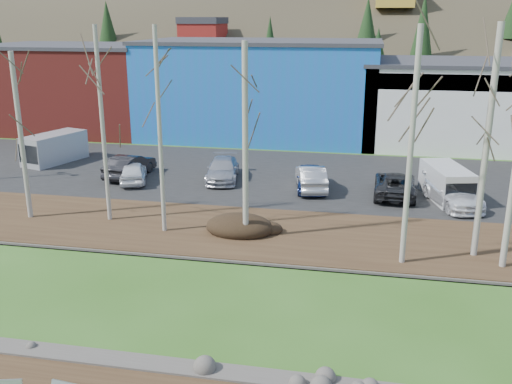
% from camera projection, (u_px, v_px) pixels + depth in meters
% --- Properties ---
extents(near_bank_rocks, '(80.00, 0.80, 0.50)m').
position_uv_depth(near_bank_rocks, '(238.00, 375.00, 16.81)').
color(near_bank_rocks, '#47423D').
rests_on(near_bank_rocks, ground).
extents(river, '(80.00, 8.00, 0.90)m').
position_uv_depth(river, '(263.00, 309.00, 20.66)').
color(river, '#151E31').
rests_on(river, ground).
extents(far_bank_rocks, '(80.00, 0.80, 0.46)m').
position_uv_depth(far_bank_rocks, '(280.00, 263.00, 24.51)').
color(far_bank_rocks, '#47423D').
rests_on(far_bank_rocks, ground).
extents(far_bank, '(80.00, 7.00, 0.15)m').
position_uv_depth(far_bank, '(291.00, 235.00, 27.49)').
color(far_bank, '#382616').
rests_on(far_bank, ground).
extents(parking_lot, '(80.00, 14.00, 0.14)m').
position_uv_depth(parking_lot, '(312.00, 178.00, 37.34)').
color(parking_lot, black).
rests_on(parking_lot, ground).
extents(building_brick, '(16.32, 12.24, 7.80)m').
position_uv_depth(building_brick, '(75.00, 87.00, 53.81)').
color(building_brick, maroon).
rests_on(building_brick, ground).
extents(building_blue, '(20.40, 12.24, 8.30)m').
position_uv_depth(building_blue, '(262.00, 88.00, 50.39)').
color(building_blue, blue).
rests_on(building_blue, ground).
extents(building_white, '(18.36, 12.24, 6.80)m').
position_uv_depth(building_white, '(475.00, 102.00, 47.25)').
color(building_white, silver).
rests_on(building_white, ground).
extents(dirt_mound, '(3.32, 2.35, 0.65)m').
position_uv_depth(dirt_mound, '(240.00, 226.00, 27.60)').
color(dirt_mound, black).
rests_on(dirt_mound, far_bank).
extents(birch_0, '(0.25, 0.25, 8.44)m').
position_uv_depth(birch_0, '(21.00, 137.00, 28.58)').
color(birch_0, '#BAB2A8').
rests_on(birch_0, far_bank).
extents(birch_1, '(0.21, 0.21, 9.68)m').
position_uv_depth(birch_1, '(103.00, 127.00, 28.04)').
color(birch_1, '#BAB2A8').
rests_on(birch_1, far_bank).
extents(birch_2, '(0.20, 0.20, 9.70)m').
position_uv_depth(birch_2, '(160.00, 133.00, 26.49)').
color(birch_2, '#BAB2A8').
rests_on(birch_2, far_bank).
extents(birch_3, '(0.27, 0.27, 9.04)m').
position_uv_depth(birch_3, '(245.00, 144.00, 25.67)').
color(birch_3, '#BAB2A8').
rests_on(birch_3, far_bank).
extents(birch_4, '(0.23, 0.23, 9.76)m').
position_uv_depth(birch_4, '(411.00, 150.00, 22.87)').
color(birch_4, '#BAB2A8').
rests_on(birch_4, far_bank).
extents(birch_5, '(0.27, 0.27, 9.84)m').
position_uv_depth(birch_5, '(487.00, 145.00, 23.61)').
color(birch_5, '#BAB2A8').
rests_on(birch_5, far_bank).
extents(car_0, '(2.79, 4.20, 1.33)m').
position_uv_depth(car_0, '(133.00, 172.00, 35.96)').
color(car_0, white).
rests_on(car_0, parking_lot).
extents(car_1, '(2.10, 4.64, 1.48)m').
position_uv_depth(car_1, '(130.00, 166.00, 37.18)').
color(car_1, black).
rests_on(car_1, parking_lot).
extents(car_2, '(2.69, 4.99, 1.37)m').
position_uv_depth(car_2, '(223.00, 169.00, 36.45)').
color(car_2, '#A3A3AB').
rests_on(car_2, parking_lot).
extents(car_3, '(2.32, 4.45, 1.44)m').
position_uv_depth(car_3, '(311.00, 178.00, 34.37)').
color(car_3, navy).
rests_on(car_3, parking_lot).
extents(car_4, '(2.47, 4.72, 1.48)m').
position_uv_depth(car_4, '(311.00, 177.00, 34.44)').
color(car_4, '#AEAEB0').
rests_on(car_4, parking_lot).
extents(car_5, '(2.43, 5.04, 1.38)m').
position_uv_depth(car_5, '(395.00, 184.00, 33.23)').
color(car_5, '#272729').
rests_on(car_5, parking_lot).
extents(car_6, '(3.37, 5.29, 1.43)m').
position_uv_depth(car_6, '(453.00, 193.00, 31.52)').
color(car_6, white).
rests_on(car_6, parking_lot).
extents(van_white, '(2.78, 4.63, 1.89)m').
position_uv_depth(van_white, '(447.00, 184.00, 32.41)').
color(van_white, white).
rests_on(van_white, parking_lot).
extents(van_grey, '(3.25, 5.06, 2.05)m').
position_uv_depth(van_grey, '(52.00, 148.00, 40.78)').
color(van_grey, '#B1B3B6').
rests_on(van_grey, parking_lot).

